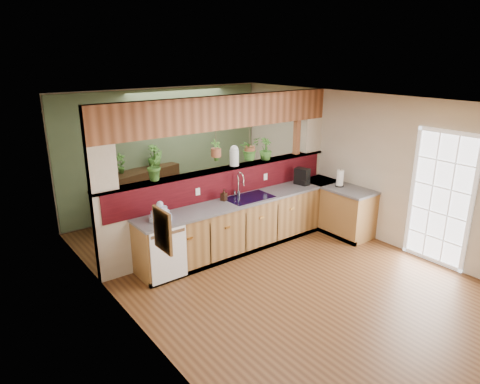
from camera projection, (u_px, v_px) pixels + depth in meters
ground at (275, 271)px, 6.71m from camera, size 4.60×7.00×0.01m
ceiling at (279, 103)px, 5.90m from camera, size 4.60×7.00×0.01m
wall_back at (165, 151)px, 8.95m from camera, size 4.60×0.02×2.60m
wall_left at (130, 229)px, 4.98m from camera, size 0.02×7.00×2.60m
wall_right at (373, 168)px, 7.62m from camera, size 0.02×7.00×2.60m
pass_through_partition at (226, 178)px, 7.37m from camera, size 4.60×0.21×2.60m
pass_through_ledge at (224, 169)px, 7.30m from camera, size 4.60×0.21×0.04m
header_beam at (224, 112)px, 7.01m from camera, size 4.60×0.15×0.55m
sage_backwall at (166, 151)px, 8.94m from camera, size 4.55×0.02×2.55m
countertop at (278, 216)px, 7.71m from camera, size 4.14×1.52×0.90m
dishwasher at (169, 255)px, 6.22m from camera, size 0.58×0.03×0.82m
navy_sink at (249, 202)px, 7.33m from camera, size 0.82×0.50×0.18m
french_door at (440, 201)px, 6.70m from camera, size 0.06×1.02×2.16m
framed_print at (163, 230)px, 4.31m from camera, size 0.04×0.35×0.45m
faucet at (239, 183)px, 7.31m from camera, size 0.19×0.19×0.43m
dish_stack at (160, 214)px, 6.29m from camera, size 0.34×0.34×0.30m
soap_dispenser at (224, 195)px, 7.13m from camera, size 0.11×0.11×0.20m
coffee_maker at (302, 177)px, 8.00m from camera, size 0.16×0.28×0.31m
paper_towel at (340, 179)px, 7.87m from camera, size 0.15×0.15×0.33m
glass_jar at (234, 156)px, 7.36m from camera, size 0.16×0.16×0.36m
ledge_plant_left at (155, 166)px, 6.49m from camera, size 0.26×0.21×0.47m
ledge_plant_right at (266, 149)px, 7.76m from camera, size 0.26×0.26×0.40m
hanging_plant_a at (216, 144)px, 7.07m from camera, size 0.20×0.17×0.47m
hanging_plant_b at (250, 139)px, 7.48m from camera, size 0.43×0.39×0.52m
shelving_console at (143, 196)px, 8.62m from camera, size 1.71×0.85×1.10m
shelf_plant_a at (120, 163)px, 8.16m from camera, size 0.22×0.15×0.39m
shelf_plant_b at (154, 156)px, 8.55m from camera, size 0.33×0.33×0.47m
floor_plant at (244, 193)px, 9.22m from camera, size 0.71×0.62×0.74m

